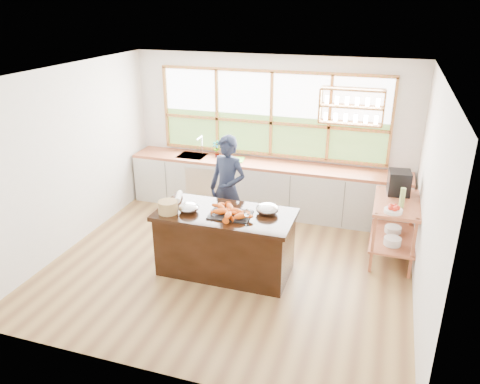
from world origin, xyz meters
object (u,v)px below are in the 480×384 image
at_px(island, 225,242).
at_px(espresso_machine, 399,183).
at_px(wicker_basket, 168,207).
at_px(cook, 228,189).

bearing_deg(island, espresso_machine, 32.58).
distance_m(island, wicker_basket, 0.92).
distance_m(island, espresso_machine, 2.67).
distance_m(island, cook, 1.06).
distance_m(cook, espresso_machine, 2.53).
relative_size(cook, wicker_basket, 6.45).
relative_size(island, cook, 1.10).
distance_m(espresso_machine, wicker_basket, 3.34).
xyz_separation_m(island, espresso_machine, (2.19, 1.40, 0.62)).
bearing_deg(cook, wicker_basket, -96.48).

